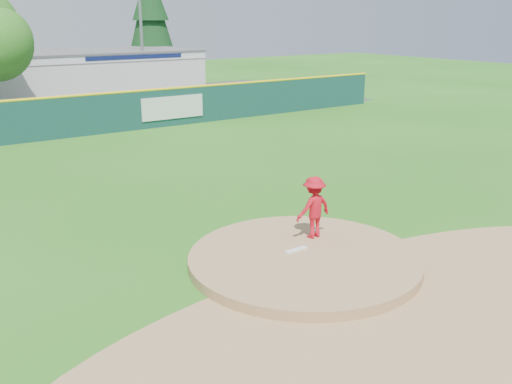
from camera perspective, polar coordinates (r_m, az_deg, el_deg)
ground at (r=13.72m, az=4.81°, el=-7.23°), size 120.00×120.00×0.00m
pitchers_mound at (r=13.72m, az=4.81°, el=-7.23°), size 5.50×5.50×0.50m
pitching_rubber at (r=13.83m, az=4.05°, el=-5.79°), size 0.60×0.15×0.04m
infield_dirt_arc at (r=11.82m, az=14.29°, el=-11.94°), size 15.40×15.40×0.01m
parking_lot at (r=37.87m, az=-22.35°, el=7.31°), size 44.00×16.00×0.02m
pitcher at (r=14.44m, az=5.79°, el=-1.53°), size 1.04×0.61×1.59m
pool_building_grp at (r=44.05m, az=-16.42°, el=11.28°), size 15.20×8.20×3.31m
fence_banners at (r=28.56m, az=-22.01°, el=6.53°), size 18.68×0.04×1.20m
outfield_fence at (r=29.08m, az=-18.47°, el=7.25°), size 40.00×0.14×2.07m
conifer_tree at (r=50.20m, az=-10.49°, el=16.75°), size 4.40×4.40×9.50m
light_pole_right at (r=42.17m, az=-11.48°, el=16.68°), size 1.75×0.25×10.00m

